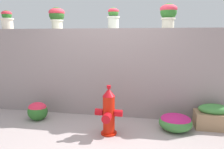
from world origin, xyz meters
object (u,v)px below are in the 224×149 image
at_px(potted_plant_0, 7,19).
at_px(flower_bush_left, 175,122).
at_px(fire_hydrant, 109,113).
at_px(planter_box, 213,117).
at_px(potted_plant_1, 57,16).
at_px(flower_bush_right, 38,110).
at_px(potted_plant_3, 168,13).
at_px(potted_plant_2, 113,17).

height_order(potted_plant_0, flower_bush_left, potted_plant_0).
xyz_separation_m(fire_hydrant, planter_box, (1.75, 0.56, -0.16)).
height_order(potted_plant_1, flower_bush_right, potted_plant_1).
height_order(flower_bush_left, flower_bush_right, flower_bush_right).
distance_m(potted_plant_3, flower_bush_left, 1.99).
distance_m(flower_bush_left, planter_box, 0.69).
relative_size(potted_plant_1, planter_box, 0.70).
relative_size(potted_plant_0, flower_bush_right, 1.03).
bearing_deg(planter_box, potted_plant_0, 174.19).
distance_m(potted_plant_2, planter_box, 2.60).
bearing_deg(potted_plant_1, potted_plant_2, 0.45).
distance_m(potted_plant_3, planter_box, 2.04).
xyz_separation_m(potted_plant_2, flower_bush_left, (1.20, -0.67, -1.82)).
distance_m(flower_bush_left, flower_bush_right, 2.57).
bearing_deg(fire_hydrant, flower_bush_right, 165.71).
bearing_deg(flower_bush_right, potted_plant_2, 25.48).
bearing_deg(potted_plant_0, fire_hydrant, -22.25).
relative_size(potted_plant_2, fire_hydrant, 0.49).
xyz_separation_m(potted_plant_1, fire_hydrant, (1.29, -1.02, -1.64)).
bearing_deg(fire_hydrant, potted_plant_0, 157.75).
xyz_separation_m(potted_plant_2, planter_box, (1.86, -0.47, -1.76)).
distance_m(flower_bush_right, planter_box, 3.23).
bearing_deg(flower_bush_left, potted_plant_2, 150.92).
xyz_separation_m(potted_plant_0, planter_box, (4.16, -0.42, -1.75)).
bearing_deg(potted_plant_3, potted_plant_0, -179.10).
bearing_deg(flower_bush_right, potted_plant_3, 15.34).
relative_size(flower_bush_left, planter_box, 0.90).
relative_size(potted_plant_3, fire_hydrant, 0.55).
distance_m(potted_plant_0, potted_plant_3, 3.35).
bearing_deg(potted_plant_3, potted_plant_1, -179.47).
relative_size(potted_plant_1, potted_plant_3, 0.95).
bearing_deg(flower_bush_left, fire_hydrant, -161.81).
bearing_deg(flower_bush_right, fire_hydrant, -14.29).
xyz_separation_m(flower_bush_right, planter_box, (3.23, 0.19, 0.02)).
bearing_deg(potted_plant_2, potted_plant_1, -179.55).
bearing_deg(potted_plant_3, flower_bush_right, -164.66).
relative_size(potted_plant_0, fire_hydrant, 0.48).
bearing_deg(potted_plant_1, fire_hydrant, -38.32).
distance_m(potted_plant_2, flower_bush_right, 2.34).
relative_size(potted_plant_1, potted_plant_2, 1.08).
distance_m(potted_plant_0, flower_bush_left, 3.99).
xyz_separation_m(potted_plant_0, potted_plant_3, (3.35, 0.05, 0.06)).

